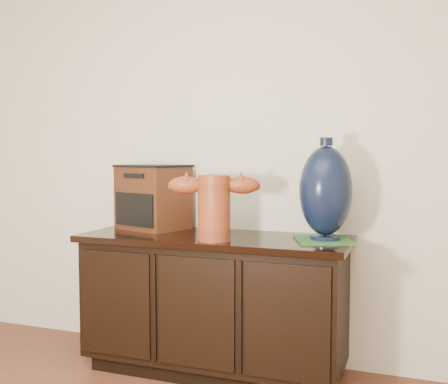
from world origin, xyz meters
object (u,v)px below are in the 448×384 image
at_px(spray_can, 207,214).
at_px(sideboard, 214,302).
at_px(tv_radio, 153,197).
at_px(terracotta_vessel, 214,204).
at_px(lamp_base, 326,191).

bearing_deg(spray_can, sideboard, -58.54).
bearing_deg(tv_radio, sideboard, 2.84).
height_order(sideboard, terracotta_vessel, terracotta_vessel).
bearing_deg(lamp_base, tv_radio, 174.24).
distance_m(lamp_base, spray_can, 0.75).
xyz_separation_m(terracotta_vessel, tv_radio, (-0.50, 0.28, 0.00)).
xyz_separation_m(tv_radio, lamp_base, (1.03, -0.10, 0.06)).
xyz_separation_m(terracotta_vessel, spray_can, (-0.18, 0.35, -0.10)).
distance_m(sideboard, terracotta_vessel, 0.58).
xyz_separation_m(tv_radio, spray_can, (0.32, 0.07, -0.10)).
distance_m(tv_radio, spray_can, 0.34).
bearing_deg(spray_can, terracotta_vessel, -62.82).
distance_m(tv_radio, lamp_base, 1.04).
xyz_separation_m(sideboard, spray_can, (-0.12, 0.19, 0.46)).
bearing_deg(terracotta_vessel, sideboard, 92.32).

